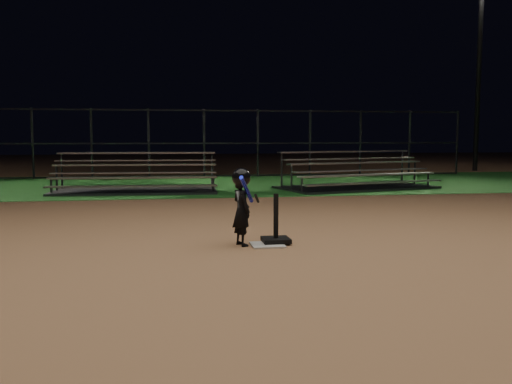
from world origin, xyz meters
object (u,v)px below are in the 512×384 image
home_plate (267,245)px  bleacher_left (136,184)px  bleacher_right (357,181)px  light_pole_right (480,56)px  batting_tee (276,234)px  child_batter (242,204)px

home_plate → bleacher_left: 8.17m
bleacher_right → light_pole_right: (7.95, 7.13, 4.72)m
home_plate → bleacher_left: size_ratio=0.10×
batting_tee → child_batter: bearing=-173.4°
light_pole_right → batting_tee: bearing=-128.7°
bleacher_left → bleacher_right: (6.26, -0.04, 0.00)m
home_plate → batting_tee: size_ratio=0.66×
child_batter → bleacher_left: 8.01m
home_plate → child_batter: bearing=168.4°
child_batter → light_pole_right: bearing=-60.3°
bleacher_right → bleacher_left: bearing=165.0°
home_plate → light_pole_right: bearing=51.2°
home_plate → child_batter: (-0.35, 0.07, 0.56)m
bleacher_right → light_pole_right: size_ratio=0.58×
child_batter → bleacher_right: 8.92m
bleacher_left → bleacher_right: size_ratio=0.93×
child_batter → bleacher_left: (-1.85, 7.79, -0.36)m
home_plate → bleacher_right: bearing=62.6°
child_batter → light_pole_right: 19.82m
child_batter → bleacher_right: size_ratio=0.23×
batting_tee → light_pole_right: size_ratio=0.08×
bleacher_left → light_pole_right: 16.56m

